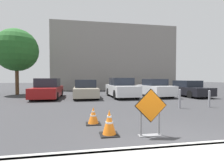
{
  "coord_description": "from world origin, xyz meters",
  "views": [
    {
      "loc": [
        -2.37,
        -3.4,
        1.58
      ],
      "look_at": [
        0.12,
        10.33,
        1.1
      ],
      "focal_mm": 28.0,
      "sensor_mm": 36.0,
      "label": 1
    }
  ],
  "objects_px": {
    "parked_car_nearest": "(48,89)",
    "parked_car_fifth": "(188,89)",
    "traffic_cone_second": "(93,116)",
    "road_closed_sign": "(151,111)",
    "parked_car_second": "(86,89)",
    "parked_car_fourth": "(155,88)",
    "parked_car_third": "(121,88)",
    "bollard_second": "(209,98)",
    "bollard_nearest": "(180,98)",
    "traffic_cone_nearest": "(109,123)"
  },
  "relations": [
    {
      "from": "parked_car_third",
      "to": "bollard_second",
      "type": "xyz_separation_m",
      "value": [
        3.52,
        -5.71,
        -0.25
      ]
    },
    {
      "from": "road_closed_sign",
      "to": "bollard_nearest",
      "type": "xyz_separation_m",
      "value": [
        3.24,
        3.87,
        -0.17
      ]
    },
    {
      "from": "traffic_cone_second",
      "to": "parked_car_nearest",
      "type": "distance_m",
      "value": 8.95
    },
    {
      "from": "parked_car_second",
      "to": "parked_car_fourth",
      "type": "xyz_separation_m",
      "value": [
        5.86,
        -0.28,
        0.04
      ]
    },
    {
      "from": "parked_car_fifth",
      "to": "bollard_nearest",
      "type": "height_order",
      "value": "parked_car_fifth"
    },
    {
      "from": "traffic_cone_second",
      "to": "bollard_second",
      "type": "xyz_separation_m",
      "value": [
        6.43,
        2.33,
        0.21
      ]
    },
    {
      "from": "parked_car_nearest",
      "to": "parked_car_third",
      "type": "bearing_deg",
      "value": 176.67
    },
    {
      "from": "bollard_second",
      "to": "traffic_cone_second",
      "type": "bearing_deg",
      "value": -160.07
    },
    {
      "from": "parked_car_second",
      "to": "bollard_nearest",
      "type": "xyz_separation_m",
      "value": [
        4.7,
        -5.96,
        -0.13
      ]
    },
    {
      "from": "parked_car_nearest",
      "to": "parked_car_fourth",
      "type": "distance_m",
      "value": 8.81
    },
    {
      "from": "parked_car_fourth",
      "to": "traffic_cone_second",
      "type": "bearing_deg",
      "value": 50.36
    },
    {
      "from": "road_closed_sign",
      "to": "traffic_cone_second",
      "type": "distance_m",
      "value": 2.15
    },
    {
      "from": "parked_car_fifth",
      "to": "bollard_second",
      "type": "relative_size",
      "value": 4.91
    },
    {
      "from": "parked_car_third",
      "to": "parked_car_fifth",
      "type": "bearing_deg",
      "value": 175.11
    },
    {
      "from": "parked_car_nearest",
      "to": "parked_car_fourth",
      "type": "bearing_deg",
      "value": 177.85
    },
    {
      "from": "traffic_cone_nearest",
      "to": "parked_car_third",
      "type": "distance_m",
      "value": 9.63
    },
    {
      "from": "parked_car_fifth",
      "to": "bollard_second",
      "type": "bearing_deg",
      "value": 63.47
    },
    {
      "from": "parked_car_fourth",
      "to": "parked_car_nearest",
      "type": "bearing_deg",
      "value": -6.27
    },
    {
      "from": "parked_car_third",
      "to": "parked_car_fourth",
      "type": "bearing_deg",
      "value": 177.31
    },
    {
      "from": "road_closed_sign",
      "to": "parked_car_third",
      "type": "height_order",
      "value": "parked_car_third"
    },
    {
      "from": "bollard_second",
      "to": "parked_car_second",
      "type": "bearing_deg",
      "value": 137.24
    },
    {
      "from": "road_closed_sign",
      "to": "parked_car_fifth",
      "type": "distance_m",
      "value": 11.86
    },
    {
      "from": "parked_car_fourth",
      "to": "parked_car_fifth",
      "type": "xyz_separation_m",
      "value": [
        2.93,
        -0.24,
        -0.06
      ]
    },
    {
      "from": "parked_car_third",
      "to": "bollard_second",
      "type": "bearing_deg",
      "value": 119.3
    },
    {
      "from": "traffic_cone_second",
      "to": "bollard_second",
      "type": "distance_m",
      "value": 6.84
    },
    {
      "from": "parked_car_third",
      "to": "bollard_nearest",
      "type": "height_order",
      "value": "parked_car_third"
    },
    {
      "from": "traffic_cone_nearest",
      "to": "parked_car_fifth",
      "type": "distance_m",
      "value": 12.34
    },
    {
      "from": "parked_car_second",
      "to": "bollard_second",
      "type": "xyz_separation_m",
      "value": [
        6.45,
        -5.96,
        -0.17
      ]
    },
    {
      "from": "traffic_cone_nearest",
      "to": "bollard_second",
      "type": "height_order",
      "value": "bollard_second"
    },
    {
      "from": "road_closed_sign",
      "to": "parked_car_nearest",
      "type": "distance_m",
      "value": 10.9
    },
    {
      "from": "parked_car_second",
      "to": "parked_car_third",
      "type": "bearing_deg",
      "value": 175.02
    },
    {
      "from": "parked_car_fourth",
      "to": "bollard_nearest",
      "type": "height_order",
      "value": "parked_car_fourth"
    },
    {
      "from": "traffic_cone_second",
      "to": "parked_car_fourth",
      "type": "distance_m",
      "value": 9.93
    },
    {
      "from": "road_closed_sign",
      "to": "bollard_second",
      "type": "height_order",
      "value": "road_closed_sign"
    },
    {
      "from": "road_closed_sign",
      "to": "parked_car_third",
      "type": "distance_m",
      "value": 9.69
    },
    {
      "from": "parked_car_nearest",
      "to": "parked_car_fifth",
      "type": "xyz_separation_m",
      "value": [
        11.73,
        -0.65,
        -0.07
      ]
    },
    {
      "from": "road_closed_sign",
      "to": "traffic_cone_nearest",
      "type": "distance_m",
      "value": 1.18
    },
    {
      "from": "road_closed_sign",
      "to": "parked_car_nearest",
      "type": "bearing_deg",
      "value": 113.78
    },
    {
      "from": "parked_car_nearest",
      "to": "parked_car_fifth",
      "type": "relative_size",
      "value": 1.03
    },
    {
      "from": "bollard_nearest",
      "to": "parked_car_second",
      "type": "bearing_deg",
      "value": 128.23
    },
    {
      "from": "bollard_nearest",
      "to": "bollard_second",
      "type": "distance_m",
      "value": 1.75
    },
    {
      "from": "traffic_cone_nearest",
      "to": "traffic_cone_second",
      "type": "distance_m",
      "value": 1.29
    },
    {
      "from": "traffic_cone_second",
      "to": "parked_car_fifth",
      "type": "bearing_deg",
      "value": 41.56
    },
    {
      "from": "traffic_cone_second",
      "to": "parked_car_fifth",
      "type": "relative_size",
      "value": 0.13
    },
    {
      "from": "parked_car_fifth",
      "to": "parked_car_nearest",
      "type": "bearing_deg",
      "value": -6.43
    },
    {
      "from": "parked_car_nearest",
      "to": "bollard_second",
      "type": "distance_m",
      "value": 11.19
    },
    {
      "from": "parked_car_nearest",
      "to": "parked_car_second",
      "type": "bearing_deg",
      "value": 177.87
    },
    {
      "from": "bollard_second",
      "to": "road_closed_sign",
      "type": "bearing_deg",
      "value": -142.17
    },
    {
      "from": "parked_car_fourth",
      "to": "bollard_second",
      "type": "height_order",
      "value": "parked_car_fourth"
    },
    {
      "from": "road_closed_sign",
      "to": "parked_car_second",
      "type": "distance_m",
      "value": 9.95
    }
  ]
}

